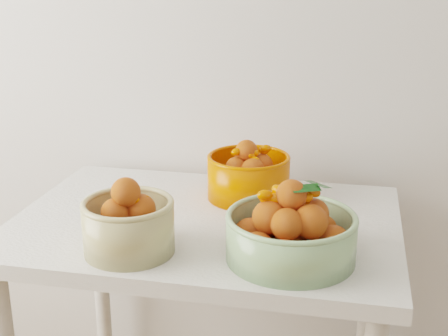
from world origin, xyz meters
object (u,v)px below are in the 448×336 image
(bowl_green, at_px, (291,232))
(bowl_orange, at_px, (248,175))
(bowl_cream, at_px, (128,224))
(table, at_px, (206,252))

(bowl_green, height_order, bowl_orange, bowl_green)
(bowl_cream, height_order, bowl_orange, bowl_cream)
(bowl_orange, bearing_deg, table, -114.43)
(bowl_green, distance_m, bowl_orange, 0.40)
(bowl_cream, bearing_deg, bowl_green, 6.13)
(bowl_cream, height_order, bowl_green, bowl_green)
(bowl_cream, relative_size, bowl_green, 0.71)
(bowl_orange, bearing_deg, bowl_green, -66.13)
(bowl_cream, bearing_deg, bowl_orange, 62.59)
(table, relative_size, bowl_green, 3.19)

